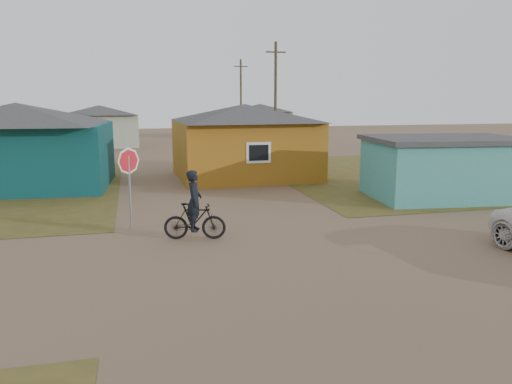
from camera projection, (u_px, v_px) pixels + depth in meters
ground at (269, 263)px, 12.95m from camera, size 120.00×120.00×0.00m
grass_ne at (444, 172)px, 28.65m from camera, size 20.00×18.00×0.00m
house_teal at (19, 145)px, 23.43m from camera, size 8.93×7.08×4.00m
house_yellow at (245, 140)px, 26.52m from camera, size 7.72×6.76×3.90m
shed_turquoise at (444, 167)px, 21.14m from camera, size 6.71×4.93×2.60m
house_pale_west at (100, 125)px, 43.62m from camera, size 7.04×6.15×3.60m
house_beige_east at (260, 120)px, 53.12m from camera, size 6.95×6.05×3.60m
house_pale_north at (29, 121)px, 53.19m from camera, size 6.28×5.81×3.40m
utility_pole_near at (275, 99)px, 34.70m from camera, size 1.40×0.20×8.00m
utility_pole_far at (241, 99)px, 50.20m from camera, size 1.40×0.20×8.00m
stop_sign at (129, 170)px, 15.93m from camera, size 0.84×0.31×2.67m
cyclist at (195, 214)px, 14.96m from camera, size 1.93×0.91×2.11m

